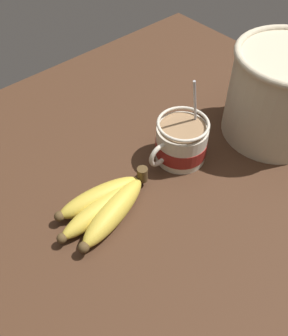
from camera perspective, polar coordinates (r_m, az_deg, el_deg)
table at (r=75.80cm, az=5.26°, el=-1.20°), size 95.96×95.96×3.80cm
coffee_mug at (r=74.04cm, az=5.66°, el=3.91°), size 13.60×10.28×17.48cm
banana_bunch at (r=66.23cm, az=-5.88°, el=-5.72°), size 20.42×11.79×4.40cm
woven_basket at (r=80.77cm, az=20.17°, el=10.66°), size 21.76×21.76×19.12cm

